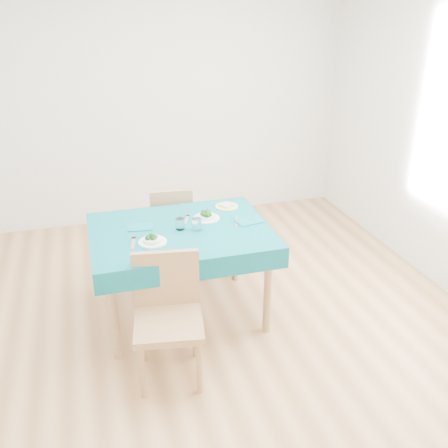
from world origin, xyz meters
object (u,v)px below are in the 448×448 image
object	(u,v)px
chair_near	(168,307)
bowl_far	(206,215)
bowl_near	(152,239)
table	(182,273)
chair_far	(171,224)
side_plate	(227,206)

from	to	relation	value
chair_near	bowl_far	size ratio (longest dim) A/B	5.17
bowl_far	bowl_near	bearing A→B (deg)	-147.64
table	bowl_far	world-z (taller)	bowl_far
bowl_far	chair_far	bearing A→B (deg)	105.47
chair_far	bowl_far	size ratio (longest dim) A/B	4.33
chair_far	bowl_far	world-z (taller)	chair_far
chair_near	table	bearing A→B (deg)	80.16
table	bowl_near	xyz separation A→B (m)	(-0.24, -0.17, 0.41)
side_plate	chair_far	bearing A→B (deg)	133.05
chair_near	side_plate	bearing A→B (deg)	64.67
chair_far	side_plate	xyz separation A→B (m)	(0.40, -0.43, 0.30)
chair_far	side_plate	bearing A→B (deg)	139.77
bowl_near	side_plate	bearing A→B (deg)	35.40
table	bowl_far	bearing A→B (deg)	29.59
chair_near	chair_far	size ratio (longest dim) A/B	1.19
bowl_far	chair_near	bearing A→B (deg)	-119.53
chair_near	bowl_far	distance (m)	0.99
chair_far	bowl_near	xyz separation A→B (m)	(-0.30, -0.93, 0.33)
bowl_near	chair_near	bearing A→B (deg)	-89.93
table	bowl_near	size ratio (longest dim) A/B	6.58
table	bowl_near	world-z (taller)	bowl_near
chair_far	bowl_far	distance (m)	0.73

